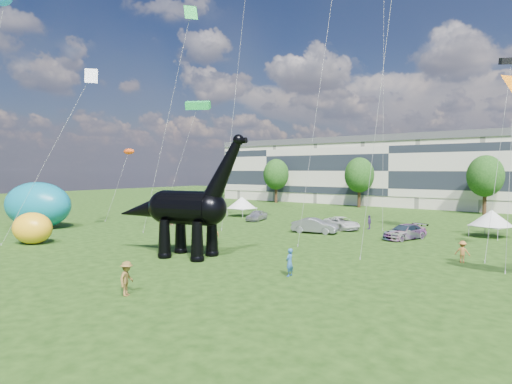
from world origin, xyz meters
The scene contains 16 objects.
ground centered at (0.00, 0.00, 0.00)m, with size 220.00×220.00×0.00m, color #16330C.
terrace_row centered at (-8.00, 62.00, 6.00)m, with size 78.00×11.00×12.00m, color beige.
tree_far_left centered at (-30.00, 53.00, 6.29)m, with size 5.20×5.20×9.44m.
tree_mid_left centered at (-12.00, 53.00, 6.29)m, with size 5.20×5.20×9.44m.
tree_mid_right centered at (8.00, 53.00, 6.29)m, with size 5.20×5.20×9.44m.
dinosaur_sculpture centered at (-5.04, 4.28, 3.65)m, with size 11.84×4.51×9.66m.
car_silver centered at (-14.48, 26.16, 0.70)m, with size 1.66×4.12×1.40m, color silver.
car_grey centered at (-2.91, 21.14, 0.79)m, with size 1.67×4.80×1.58m, color slate.
car_white centered at (-1.98, 25.61, 0.69)m, with size 2.30×4.98×1.38m, color silver.
car_dark centered at (6.02, 22.95, 0.72)m, with size 2.03×4.99×1.45m, color #595960.
gazebo_near centered at (12.45, 29.47, 1.92)m, with size 5.06×5.06×2.74m.
gazebo_left centered at (-19.40, 29.05, 1.99)m, with size 4.23×4.23×2.83m.
inflatable_teal centered at (-30.33, 5.22, 2.66)m, with size 8.51×5.32×5.32m, color #0B728B.
inflatable_yellow centered at (-19.98, -0.22, 1.44)m, with size 3.74×2.88×2.88m, color #FFB01A.
visitors centered at (-1.25, 14.49, 0.88)m, with size 49.65×39.70×1.87m.
kites centered at (2.45, 17.35, 17.96)m, with size 61.60×38.79×30.98m.
Camera 1 is at (19.55, -18.47, 6.75)m, focal length 30.00 mm.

